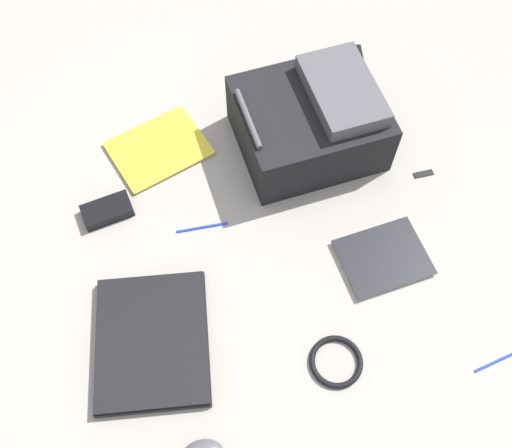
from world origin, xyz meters
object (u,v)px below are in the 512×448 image
(backpack, at_px, (311,121))
(usb_stick, at_px, (424,173))
(cable_coil, at_px, (336,362))
(book_comic, at_px, (159,149))
(power_brick, at_px, (107,211))
(laptop, at_px, (152,341))
(pen_black, at_px, (500,360))
(earbud_pouch, at_px, (350,56))
(pen_blue, at_px, (202,227))
(book_red, at_px, (383,258))

(backpack, relative_size, usb_stick, 6.91)
(cable_coil, bearing_deg, backpack, -14.27)
(book_comic, xyz_separation_m, power_brick, (-0.17, 0.19, 0.01))
(laptop, height_order, pen_black, laptop)
(earbud_pouch, bearing_deg, book_comic, 104.00)
(laptop, bearing_deg, power_brick, 5.24)
(power_brick, xyz_separation_m, earbud_pouch, (0.34, -0.86, -0.01))
(book_comic, xyz_separation_m, pen_blue, (-0.29, -0.05, -0.00))
(usb_stick, bearing_deg, pen_black, 174.37)
(pen_black, height_order, usb_stick, same)
(book_red, height_order, pen_blue, book_red)
(book_red, bearing_deg, cable_coil, 135.30)
(backpack, bearing_deg, laptop, 128.49)
(book_comic, relative_size, power_brick, 2.31)
(book_comic, bearing_deg, usb_stick, -113.89)
(book_red, relative_size, power_brick, 1.72)
(pen_black, bearing_deg, earbud_pouch, -1.02)
(backpack, xyz_separation_m, power_brick, (-0.06, 0.62, -0.08))
(pen_black, bearing_deg, pen_blue, 46.21)
(book_red, relative_size, earbud_pouch, 2.99)
(earbud_pouch, bearing_deg, pen_blue, 126.48)
(backpack, height_order, cable_coil, backpack)
(backpack, relative_size, pen_blue, 2.81)
(book_comic, bearing_deg, earbud_pouch, -76.00)
(book_red, height_order, earbud_pouch, earbud_pouch)
(backpack, xyz_separation_m, book_comic, (0.11, 0.43, -0.09))
(book_comic, bearing_deg, pen_blue, -169.63)
(backpack, xyz_separation_m, earbud_pouch, (0.27, -0.24, -0.09))
(book_red, xyz_separation_m, earbud_pouch, (0.70, -0.18, 0.00))
(pen_black, bearing_deg, laptop, 69.48)
(book_red, height_order, book_comic, book_red)
(usb_stick, bearing_deg, earbud_pouch, 4.28)
(cable_coil, bearing_deg, book_comic, 19.65)
(book_red, relative_size, pen_blue, 1.65)
(laptop, bearing_deg, book_red, -86.52)
(book_comic, bearing_deg, pen_black, -142.95)
(backpack, xyz_separation_m, cable_coil, (-0.65, 0.16, -0.09))
(power_brick, relative_size, pen_black, 0.93)
(pen_black, height_order, pen_blue, pen_blue)
(pen_blue, bearing_deg, backpack, -63.99)
(book_red, distance_m, usb_stick, 0.31)
(cable_coil, distance_m, power_brick, 0.74)
(laptop, xyz_separation_m, pen_blue, (0.28, -0.20, -0.01))
(book_comic, relative_size, usb_stick, 5.45)
(backpack, xyz_separation_m, pen_blue, (-0.19, 0.38, -0.09))
(power_brick, xyz_separation_m, usb_stick, (-0.15, -0.90, -0.01))
(cable_coil, distance_m, usb_stick, 0.62)
(pen_blue, height_order, earbud_pouch, earbud_pouch)
(book_red, height_order, power_brick, power_brick)
(book_red, distance_m, earbud_pouch, 0.72)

